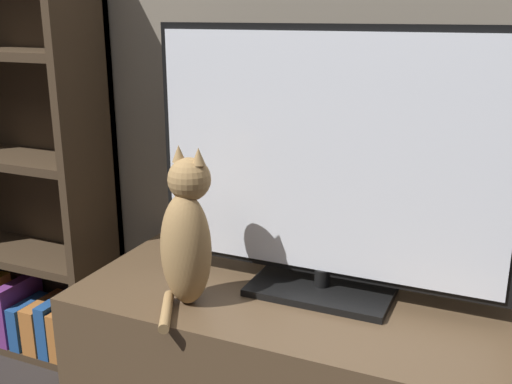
# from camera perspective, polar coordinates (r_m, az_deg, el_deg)

# --- Properties ---
(tv_stand) EXTENTS (1.19, 0.56, 0.50)m
(tv_stand) POSITION_cam_1_polar(r_m,az_deg,el_deg) (1.83, 2.69, -16.90)
(tv_stand) COLOR brown
(tv_stand) RESTS_ON ground_plane
(tv) EXTENTS (0.99, 0.24, 0.74)m
(tv) POSITION_cam_1_polar(r_m,az_deg,el_deg) (1.61, 6.71, 2.33)
(tv) COLOR black
(tv) RESTS_ON tv_stand
(cat) EXTENTS (0.16, 0.27, 0.43)m
(cat) POSITION_cam_1_polar(r_m,az_deg,el_deg) (1.61, -6.58, -4.18)
(cat) COLOR #997547
(cat) RESTS_ON tv_stand
(bookshelf) EXTENTS (0.65, 0.28, 1.51)m
(bookshelf) POSITION_cam_1_polar(r_m,az_deg,el_deg) (2.37, -20.73, 0.74)
(bookshelf) COLOR #3D2D1E
(bookshelf) RESTS_ON ground_plane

